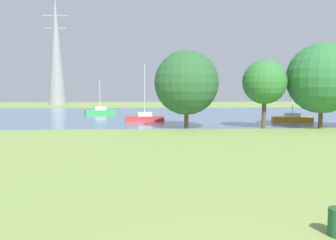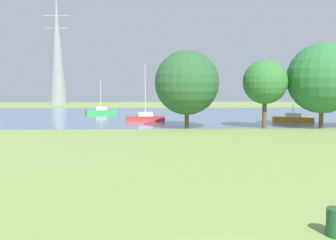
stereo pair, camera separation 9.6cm
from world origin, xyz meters
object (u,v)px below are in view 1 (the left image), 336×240
object	(u,v)px
sailboat_green	(100,111)
sailboat_orange	(292,118)
tree_east_near	(265,82)
electricity_pylon	(56,50)
tree_west_far	(322,78)
sailboat_red	(145,117)
tree_west_near	(187,83)

from	to	relation	value
sailboat_green	sailboat_orange	bearing A→B (deg)	-30.67
tree_east_near	electricity_pylon	xyz separation A→B (m)	(-34.71, 54.27, 8.73)
tree_east_near	tree_west_far	distance (m)	5.92
tree_west_far	electricity_pylon	world-z (taller)	electricity_pylon
tree_east_near	electricity_pylon	size ratio (longest dim) A/B	0.26
sailboat_red	tree_west_far	distance (m)	21.09
electricity_pylon	tree_west_near	bearing A→B (deg)	-63.68
sailboat_green	tree_west_far	world-z (taller)	tree_west_far
sailboat_orange	sailboat_green	world-z (taller)	sailboat_orange
electricity_pylon	tree_east_near	bearing A→B (deg)	-57.40
sailboat_orange	tree_west_near	size ratio (longest dim) A/B	0.78
sailboat_red	electricity_pylon	size ratio (longest dim) A/B	0.26
sailboat_red	tree_west_near	size ratio (longest dim) A/B	0.88
tree_east_near	sailboat_red	bearing A→B (deg)	143.98
sailboat_orange	sailboat_green	size ratio (longest dim) A/B	1.20
sailboat_red	tree_west_near	bearing A→B (deg)	-63.07
tree_west_far	sailboat_green	bearing A→B (deg)	138.84
sailboat_green	tree_west_near	distance (m)	25.44
electricity_pylon	sailboat_orange	bearing A→B (deg)	-49.32
sailboat_orange	sailboat_red	size ratio (longest dim) A/B	0.89
sailboat_orange	sailboat_red	distance (m)	18.35
sailboat_orange	sailboat_red	bearing A→B (deg)	174.04
sailboat_orange	sailboat_green	bearing A→B (deg)	149.33
sailboat_orange	tree_west_far	bearing A→B (deg)	-89.09
sailboat_orange	tree_west_near	world-z (taller)	tree_west_near
sailboat_red	tree_west_far	bearing A→B (deg)	-26.70
sailboat_red	tree_west_near	distance (m)	10.69
sailboat_red	tree_west_far	world-z (taller)	tree_west_far
sailboat_red	electricity_pylon	world-z (taller)	electricity_pylon
sailboat_orange	electricity_pylon	bearing A→B (deg)	130.68
sailboat_red	tree_east_near	distance (m)	15.99
sailboat_red	sailboat_green	bearing A→B (deg)	119.20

